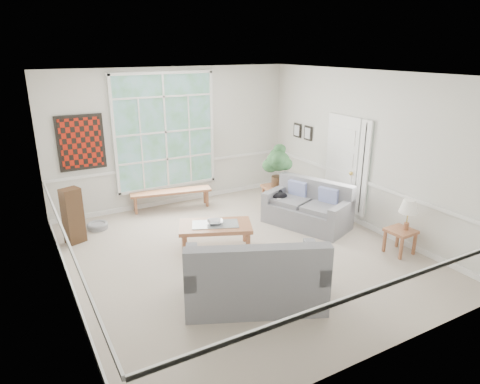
% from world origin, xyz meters
% --- Properties ---
extents(floor, '(5.50, 6.00, 0.01)m').
position_xyz_m(floor, '(0.00, 0.00, -0.01)').
color(floor, '#A99B8C').
rests_on(floor, ground).
extents(ceiling, '(5.50, 6.00, 0.02)m').
position_xyz_m(ceiling, '(0.00, 0.00, 3.00)').
color(ceiling, white).
rests_on(ceiling, ground).
extents(wall_back, '(5.50, 0.02, 3.00)m').
position_xyz_m(wall_back, '(0.00, 3.00, 1.50)').
color(wall_back, silver).
rests_on(wall_back, ground).
extents(wall_front, '(5.50, 0.02, 3.00)m').
position_xyz_m(wall_front, '(0.00, -3.00, 1.50)').
color(wall_front, silver).
rests_on(wall_front, ground).
extents(wall_left, '(0.02, 6.00, 3.00)m').
position_xyz_m(wall_left, '(-2.75, 0.00, 1.50)').
color(wall_left, silver).
rests_on(wall_left, ground).
extents(wall_right, '(0.02, 6.00, 3.00)m').
position_xyz_m(wall_right, '(2.75, 0.00, 1.50)').
color(wall_right, silver).
rests_on(wall_right, ground).
extents(window_back, '(2.30, 0.08, 2.40)m').
position_xyz_m(window_back, '(-0.20, 2.96, 1.65)').
color(window_back, white).
rests_on(window_back, wall_back).
extents(entry_door, '(0.08, 0.90, 2.10)m').
position_xyz_m(entry_door, '(2.71, 0.60, 1.05)').
color(entry_door, white).
rests_on(entry_door, floor).
extents(door_sidelight, '(0.08, 0.26, 1.90)m').
position_xyz_m(door_sidelight, '(2.71, -0.03, 1.15)').
color(door_sidelight, white).
rests_on(door_sidelight, wall_right).
extents(wall_art, '(0.90, 0.06, 1.10)m').
position_xyz_m(wall_art, '(-1.95, 2.95, 1.60)').
color(wall_art, '#5B130B').
rests_on(wall_art, wall_back).
extents(wall_frame_near, '(0.04, 0.26, 0.32)m').
position_xyz_m(wall_frame_near, '(2.71, 1.75, 1.55)').
color(wall_frame_near, black).
rests_on(wall_frame_near, wall_right).
extents(wall_frame_far, '(0.04, 0.26, 0.32)m').
position_xyz_m(wall_frame_far, '(2.71, 2.15, 1.55)').
color(wall_frame_far, black).
rests_on(wall_frame_far, wall_right).
extents(loveseat_right, '(1.39, 1.83, 0.88)m').
position_xyz_m(loveseat_right, '(1.75, 0.44, 0.44)').
color(loveseat_right, slate).
rests_on(loveseat_right, floor).
extents(loveseat_front, '(2.12, 1.67, 1.02)m').
position_xyz_m(loveseat_front, '(-0.54, -1.35, 0.51)').
color(loveseat_front, slate).
rests_on(loveseat_front, floor).
extents(coffee_table, '(1.41, 1.12, 0.46)m').
position_xyz_m(coffee_table, '(-0.29, 0.38, 0.23)').
color(coffee_table, '#955939').
rests_on(coffee_table, floor).
extents(pewter_bowl, '(0.44, 0.44, 0.08)m').
position_xyz_m(pewter_bowl, '(-0.29, 0.40, 0.51)').
color(pewter_bowl, '#A3A3A8').
rests_on(pewter_bowl, coffee_table).
extents(window_bench, '(1.78, 0.68, 0.41)m').
position_xyz_m(window_bench, '(-0.26, 2.65, 0.20)').
color(window_bench, '#955939').
rests_on(window_bench, floor).
extents(end_table, '(0.54, 0.54, 0.51)m').
position_xyz_m(end_table, '(1.76, 1.55, 0.26)').
color(end_table, '#955939').
rests_on(end_table, floor).
extents(houseplant, '(0.69, 0.69, 0.93)m').
position_xyz_m(houseplant, '(1.76, 1.51, 0.98)').
color(houseplant, '#2B562F').
rests_on(houseplant, end_table).
extents(side_table, '(0.45, 0.45, 0.44)m').
position_xyz_m(side_table, '(2.40, -1.31, 0.22)').
color(side_table, '#955939').
rests_on(side_table, floor).
extents(table_lamp, '(0.36, 0.36, 0.53)m').
position_xyz_m(table_lamp, '(2.48, -1.34, 0.71)').
color(table_lamp, silver).
rests_on(table_lamp, side_table).
extents(pet_bed, '(0.43, 0.43, 0.12)m').
position_xyz_m(pet_bed, '(-1.93, 2.31, 0.06)').
color(pet_bed, gray).
rests_on(pet_bed, floor).
extents(floor_speaker, '(0.39, 0.34, 1.02)m').
position_xyz_m(floor_speaker, '(-2.40, 1.89, 0.51)').
color(floor_speaker, '#402918').
rests_on(floor_speaker, floor).
extents(cat, '(0.39, 0.37, 0.15)m').
position_xyz_m(cat, '(1.45, 0.94, 0.53)').
color(cat, black).
rests_on(cat, loveseat_right).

